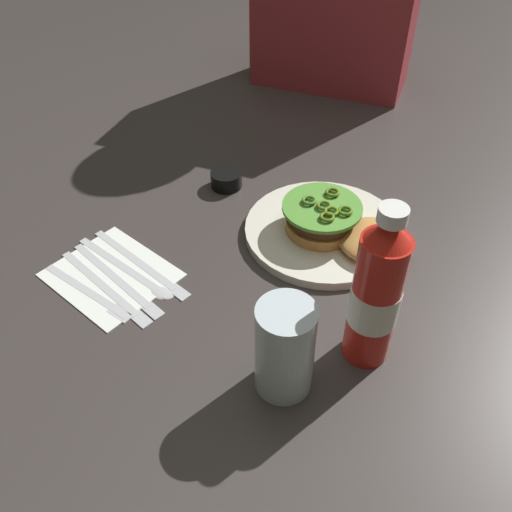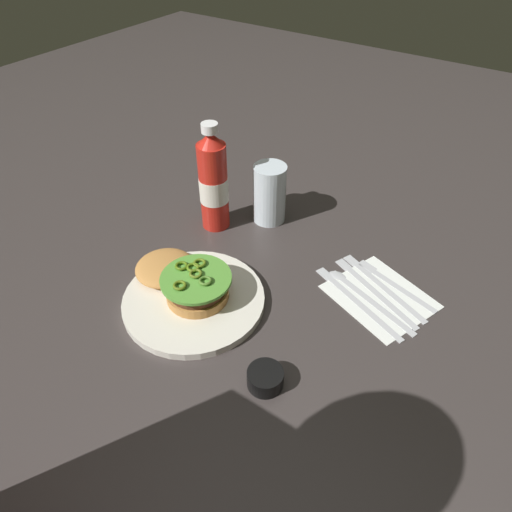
# 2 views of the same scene
# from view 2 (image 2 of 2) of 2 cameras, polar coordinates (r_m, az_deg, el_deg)

# --- Properties ---
(ground_plane) EXTENTS (3.00, 3.00, 0.00)m
(ground_plane) POSITION_cam_2_polar(r_m,az_deg,el_deg) (0.83, -0.35, -5.54)
(ground_plane) COLOR #383230
(dinner_plate) EXTENTS (0.25, 0.25, 0.01)m
(dinner_plate) POSITION_cam_2_polar(r_m,az_deg,el_deg) (0.83, -7.70, -5.41)
(dinner_plate) COLOR silver
(dinner_plate) RESTS_ON ground_plane
(burger_sandwich) EXTENTS (0.21, 0.13, 0.05)m
(burger_sandwich) POSITION_cam_2_polar(r_m,az_deg,el_deg) (0.83, -8.83, -2.87)
(burger_sandwich) COLOR #BC8040
(burger_sandwich) RESTS_ON dinner_plate
(ketchup_bottle) EXTENTS (0.06, 0.06, 0.23)m
(ketchup_bottle) POSITION_cam_2_polar(r_m,az_deg,el_deg) (0.95, -5.30, 9.01)
(ketchup_bottle) COLOR red
(ketchup_bottle) RESTS_ON ground_plane
(water_glass) EXTENTS (0.07, 0.07, 0.13)m
(water_glass) POSITION_cam_2_polar(r_m,az_deg,el_deg) (0.98, 1.69, 7.73)
(water_glass) COLOR silver
(water_glass) RESTS_ON ground_plane
(condiment_cup) EXTENTS (0.06, 0.06, 0.03)m
(condiment_cup) POSITION_cam_2_polar(r_m,az_deg,el_deg) (0.71, 1.15, -14.90)
(condiment_cup) COLOR black
(condiment_cup) RESTS_ON ground_plane
(napkin) EXTENTS (0.21, 0.20, 0.00)m
(napkin) POSITION_cam_2_polar(r_m,az_deg,el_deg) (0.87, 15.10, -4.83)
(napkin) COLOR white
(napkin) RESTS_ON ground_plane
(fork_utensil) EXTENTS (0.17, 0.06, 0.00)m
(fork_utensil) POSITION_cam_2_polar(r_m,az_deg,el_deg) (0.90, 16.14, -2.85)
(fork_utensil) COLOR silver
(fork_utensil) RESTS_ON napkin
(steak_knife) EXTENTS (0.20, 0.10, 0.00)m
(steak_knife) POSITION_cam_2_polar(r_m,az_deg,el_deg) (0.89, 14.94, -3.07)
(steak_knife) COLOR silver
(steak_knife) RESTS_ON napkin
(table_knife) EXTENTS (0.20, 0.10, 0.00)m
(table_knife) POSITION_cam_2_polar(r_m,az_deg,el_deg) (0.88, 13.97, -3.65)
(table_knife) COLOR silver
(table_knife) RESTS_ON napkin
(spoon_utensil) EXTENTS (0.19, 0.08, 0.00)m
(spoon_utensil) POSITION_cam_2_polar(r_m,az_deg,el_deg) (0.86, 12.66, -4.19)
(spoon_utensil) COLOR silver
(spoon_utensil) RESTS_ON napkin
(butter_knife) EXTENTS (0.20, 0.09, 0.00)m
(butter_knife) POSITION_cam_2_polar(r_m,az_deg,el_deg) (0.85, 11.86, -4.91)
(butter_knife) COLOR silver
(butter_knife) RESTS_ON napkin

